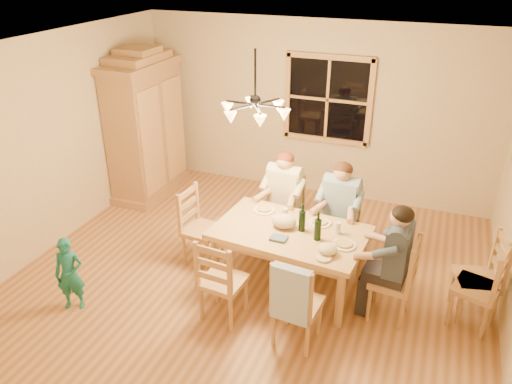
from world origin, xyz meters
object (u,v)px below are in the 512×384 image
at_px(child, 70,274).
at_px(adult_slate_man, 396,249).
at_px(chair_spare_back, 473,291).
at_px(dining_table, 290,238).
at_px(wine_bottle_b, 318,226).
at_px(chair_far_left, 283,225).
at_px(chair_near_left, 224,293).
at_px(adult_woman, 284,189).
at_px(chair_near_right, 297,316).
at_px(chair_end_right, 390,292).
at_px(chair_far_right, 337,238).
at_px(armoire, 146,129).
at_px(wine_bottle_a, 302,217).
at_px(chair_end_left, 203,241).
at_px(chandelier, 255,109).
at_px(chair_spare_front, 473,300).

bearing_deg(child, adult_slate_man, -3.86).
xyz_separation_m(child, chair_spare_back, (4.09, 1.46, -0.13)).
distance_m(dining_table, wine_bottle_b, 0.43).
xyz_separation_m(chair_far_left, chair_near_left, (-0.14, -1.58, 0.00)).
bearing_deg(adult_woman, chair_spare_back, 170.98).
bearing_deg(chair_near_right, chair_end_right, 46.74).
distance_m(chair_far_right, adult_woman, 0.92).
bearing_deg(armoire, chair_far_right, -14.95).
xyz_separation_m(chair_far_left, wine_bottle_a, (0.47, -0.78, 0.62)).
bearing_deg(chair_end_left, child, -30.51).
bearing_deg(chair_near_right, child, -166.04).
xyz_separation_m(chandelier, chair_end_left, (-0.70, -0.00, -1.77)).
relative_size(chandelier, chair_near_left, 0.78).
height_order(dining_table, child, child).
bearing_deg(chandelier, chair_near_left, -91.95).
distance_m(armoire, chair_spare_front, 5.17).
xyz_separation_m(armoire, dining_table, (2.88, -1.64, -0.40)).
bearing_deg(wine_bottle_a, chair_end_right, -7.92).
xyz_separation_m(chair_spare_front, chair_spare_back, (0.00, 0.17, 0.00)).
xyz_separation_m(adult_woman, child, (-1.75, -2.04, -0.41)).
height_order(chair_far_left, adult_woman, adult_woman).
bearing_deg(armoire, chair_near_right, -37.33).
distance_m(chair_far_left, chair_near_right, 1.80).
height_order(adult_woman, chair_spare_front, adult_woman).
relative_size(armoire, chair_end_left, 2.32).
xyz_separation_m(chair_far_left, wine_bottle_b, (0.68, -0.90, 0.62)).
bearing_deg(chair_spare_front, chair_near_left, 124.99).
bearing_deg(child, chandelier, 16.01).
bearing_deg(dining_table, chair_far_left, 112.92).
bearing_deg(chandelier, chair_end_left, -179.98).
height_order(armoire, chair_far_right, armoire).
xyz_separation_m(chair_near_left, adult_slate_man, (1.65, 0.65, 0.54)).
xyz_separation_m(dining_table, wine_bottle_a, (0.12, 0.04, 0.27)).
bearing_deg(adult_slate_man, armoire, 71.72).
distance_m(chair_end_left, chair_end_right, 2.33).
height_order(chair_near_right, chair_spare_back, same).
bearing_deg(chair_far_left, chair_end_right, 153.43).
distance_m(adult_slate_man, wine_bottle_a, 1.06).
distance_m(chandelier, chair_far_right, 2.08).
relative_size(chair_far_left, chair_end_right, 1.00).
height_order(chandelier, chair_far_right, chandelier).
distance_m(chair_near_right, adult_woman, 1.87).
distance_m(dining_table, chair_near_right, 0.96).
relative_size(chair_near_left, chair_end_right, 1.00).
bearing_deg(chandelier, armoire, 147.64).
bearing_deg(child, chair_spare_back, -3.09).
bearing_deg(wine_bottle_b, dining_table, 166.82).
relative_size(chair_near_right, chair_end_left, 1.00).
relative_size(wine_bottle_b, chair_spare_back, 0.33).
height_order(adult_woman, chair_spare_back, adult_woman).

